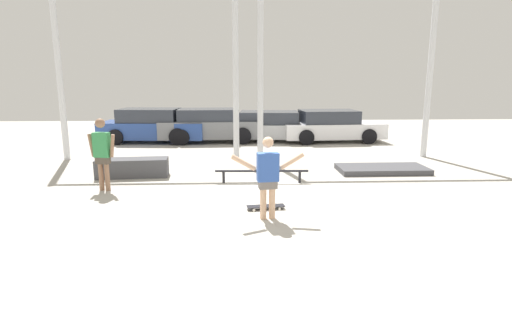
{
  "coord_description": "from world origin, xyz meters",
  "views": [
    {
      "loc": [
        -0.3,
        -8.07,
        2.65
      ],
      "look_at": [
        0.09,
        1.3,
        0.72
      ],
      "focal_mm": 28.0,
      "sensor_mm": 36.0,
      "label": 1
    }
  ],
  "objects_px": {
    "skateboard": "(266,206)",
    "grind_box": "(133,168)",
    "grind_rail": "(262,173)",
    "parked_car_white": "(331,126)",
    "parked_car_blue": "(153,126)",
    "parked_car_grey": "(210,126)",
    "bystander": "(102,151)",
    "parked_car_silver": "(272,127)",
    "manual_pad": "(382,169)",
    "skateboarder": "(268,174)"
  },
  "relations": [
    {
      "from": "bystander",
      "to": "skateboarder",
      "type": "bearing_deg",
      "value": 162.96
    },
    {
      "from": "grind_rail",
      "to": "parked_car_blue",
      "type": "bearing_deg",
      "value": 121.06
    },
    {
      "from": "skateboarder",
      "to": "parked_car_grey",
      "type": "xyz_separation_m",
      "value": [
        -1.8,
        9.78,
        -0.19
      ]
    },
    {
      "from": "parked_car_grey",
      "to": "parked_car_silver",
      "type": "bearing_deg",
      "value": 0.51
    },
    {
      "from": "skateboard",
      "to": "parked_car_grey",
      "type": "height_order",
      "value": "parked_car_grey"
    },
    {
      "from": "skateboarder",
      "to": "parked_car_grey",
      "type": "distance_m",
      "value": 9.95
    },
    {
      "from": "manual_pad",
      "to": "parked_car_grey",
      "type": "relative_size",
      "value": 0.58
    },
    {
      "from": "parked_car_blue",
      "to": "parked_car_silver",
      "type": "xyz_separation_m",
      "value": [
        5.1,
        0.11,
        -0.06
      ]
    },
    {
      "from": "parked_car_silver",
      "to": "skateboarder",
      "type": "bearing_deg",
      "value": -90.8
    },
    {
      "from": "skateboard",
      "to": "parked_car_grey",
      "type": "relative_size",
      "value": 0.18
    },
    {
      "from": "skateboard",
      "to": "manual_pad",
      "type": "xyz_separation_m",
      "value": [
        3.61,
        3.27,
        0.01
      ]
    },
    {
      "from": "parked_car_blue",
      "to": "parked_car_grey",
      "type": "height_order",
      "value": "parked_car_blue"
    },
    {
      "from": "grind_rail",
      "to": "parked_car_white",
      "type": "relative_size",
      "value": 0.55
    },
    {
      "from": "grind_box",
      "to": "parked_car_silver",
      "type": "height_order",
      "value": "parked_car_silver"
    },
    {
      "from": "skateboarder",
      "to": "parked_car_white",
      "type": "height_order",
      "value": "skateboarder"
    },
    {
      "from": "skateboard",
      "to": "grind_box",
      "type": "distance_m",
      "value": 4.58
    },
    {
      "from": "skateboarder",
      "to": "bystander",
      "type": "distance_m",
      "value": 4.38
    },
    {
      "from": "skateboarder",
      "to": "grind_rail",
      "type": "bearing_deg",
      "value": 82.47
    },
    {
      "from": "parked_car_blue",
      "to": "bystander",
      "type": "distance_m",
      "value": 7.65
    },
    {
      "from": "skateboarder",
      "to": "parked_car_silver",
      "type": "distance_m",
      "value": 9.95
    },
    {
      "from": "manual_pad",
      "to": "bystander",
      "type": "relative_size",
      "value": 1.46
    },
    {
      "from": "skateboard",
      "to": "parked_car_silver",
      "type": "bearing_deg",
      "value": 78.04
    },
    {
      "from": "skateboarder",
      "to": "grind_box",
      "type": "xyz_separation_m",
      "value": [
        -3.49,
        3.52,
        -0.63
      ]
    },
    {
      "from": "grind_box",
      "to": "manual_pad",
      "type": "xyz_separation_m",
      "value": [
        7.1,
        0.31,
        -0.18
      ]
    },
    {
      "from": "parked_car_grey",
      "to": "parked_car_white",
      "type": "bearing_deg",
      "value": -3.24
    },
    {
      "from": "manual_pad",
      "to": "grind_rail",
      "type": "distance_m",
      "value": 3.75
    },
    {
      "from": "parked_car_silver",
      "to": "parked_car_white",
      "type": "relative_size",
      "value": 1.05
    },
    {
      "from": "grind_rail",
      "to": "parked_car_grey",
      "type": "height_order",
      "value": "parked_car_grey"
    },
    {
      "from": "parked_car_blue",
      "to": "parked_car_grey",
      "type": "xyz_separation_m",
      "value": [
        2.42,
        -0.01,
        0.01
      ]
    },
    {
      "from": "manual_pad",
      "to": "bystander",
      "type": "bearing_deg",
      "value": -167.33
    },
    {
      "from": "parked_car_white",
      "to": "bystander",
      "type": "bearing_deg",
      "value": -137.14
    },
    {
      "from": "skateboarder",
      "to": "skateboard",
      "type": "bearing_deg",
      "value": 83.09
    },
    {
      "from": "skateboard",
      "to": "parked_car_white",
      "type": "bearing_deg",
      "value": 62.86
    },
    {
      "from": "manual_pad",
      "to": "parked_car_silver",
      "type": "relative_size",
      "value": 0.55
    },
    {
      "from": "skateboarder",
      "to": "parked_car_grey",
      "type": "bearing_deg",
      "value": 93.67
    },
    {
      "from": "skateboarder",
      "to": "grind_rail",
      "type": "xyz_separation_m",
      "value": [
        0.04,
        2.72,
        -0.61
      ]
    },
    {
      "from": "manual_pad",
      "to": "parked_car_white",
      "type": "distance_m",
      "value": 5.89
    },
    {
      "from": "grind_rail",
      "to": "parked_car_silver",
      "type": "bearing_deg",
      "value": 83.34
    },
    {
      "from": "parked_car_grey",
      "to": "bystander",
      "type": "xyz_separation_m",
      "value": [
        -2.0,
        -7.62,
        0.29
      ]
    },
    {
      "from": "parked_car_blue",
      "to": "bystander",
      "type": "bearing_deg",
      "value": -82.67
    },
    {
      "from": "grind_box",
      "to": "parked_car_blue",
      "type": "xyz_separation_m",
      "value": [
        -0.74,
        6.27,
        0.43
      ]
    },
    {
      "from": "parked_car_blue",
      "to": "parked_car_grey",
      "type": "relative_size",
      "value": 1.03
    },
    {
      "from": "manual_pad",
      "to": "parked_car_silver",
      "type": "xyz_separation_m",
      "value": [
        -2.74,
        6.08,
        0.54
      ]
    },
    {
      "from": "grind_box",
      "to": "parked_car_silver",
      "type": "bearing_deg",
      "value": 55.66
    },
    {
      "from": "skateboard",
      "to": "parked_car_white",
      "type": "relative_size",
      "value": 0.18
    },
    {
      "from": "skateboard",
      "to": "parked_car_white",
      "type": "height_order",
      "value": "parked_car_white"
    },
    {
      "from": "manual_pad",
      "to": "parked_car_silver",
      "type": "distance_m",
      "value": 6.69
    },
    {
      "from": "grind_rail",
      "to": "bystander",
      "type": "xyz_separation_m",
      "value": [
        -3.84,
        -0.56,
        0.7
      ]
    },
    {
      "from": "skateboarder",
      "to": "parked_car_silver",
      "type": "xyz_separation_m",
      "value": [
        0.88,
        9.91,
        -0.26
      ]
    },
    {
      "from": "grind_rail",
      "to": "parked_car_white",
      "type": "bearing_deg",
      "value": 64.1
    }
  ]
}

